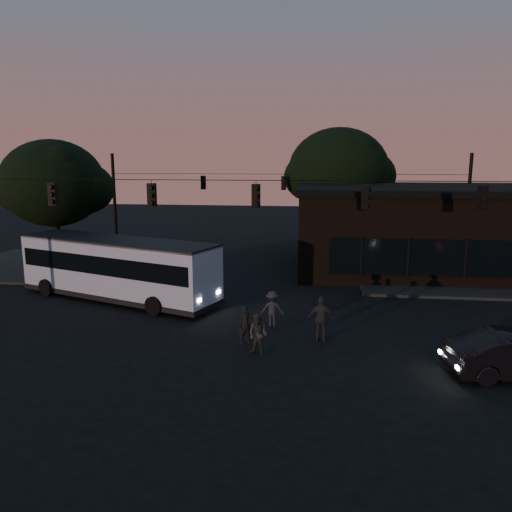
# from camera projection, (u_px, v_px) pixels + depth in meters

# --- Properties ---
(ground) EXTENTS (120.00, 120.00, 0.00)m
(ground) POSITION_uv_depth(u_px,v_px,m) (242.00, 359.00, 17.94)
(ground) COLOR black
(ground) RESTS_ON ground
(sidewalk_far_right) EXTENTS (14.00, 10.00, 0.15)m
(sidewalk_far_right) POSITION_uv_depth(u_px,v_px,m) (474.00, 277.00, 30.07)
(sidewalk_far_right) COLOR black
(sidewalk_far_right) RESTS_ON ground
(sidewalk_far_left) EXTENTS (14.00, 10.00, 0.15)m
(sidewalk_far_left) POSITION_uv_depth(u_px,v_px,m) (67.00, 266.00, 33.30)
(sidewalk_far_left) COLOR black
(sidewalk_far_left) RESTS_ON ground
(building) EXTENTS (15.40, 10.41, 5.40)m
(building) POSITION_uv_depth(u_px,v_px,m) (419.00, 228.00, 31.86)
(building) COLOR black
(building) RESTS_ON ground
(tree_behind) EXTENTS (7.60, 7.60, 9.43)m
(tree_behind) POSITION_uv_depth(u_px,v_px,m) (338.00, 171.00, 37.69)
(tree_behind) COLOR black
(tree_behind) RESTS_ON ground
(tree_left) EXTENTS (6.40, 6.40, 8.30)m
(tree_left) POSITION_uv_depth(u_px,v_px,m) (53.00, 183.00, 31.27)
(tree_left) COLOR black
(tree_left) RESTS_ON ground
(signal_rig_near) EXTENTS (26.24, 0.30, 7.50)m
(signal_rig_near) POSITION_uv_depth(u_px,v_px,m) (256.00, 222.00, 20.99)
(signal_rig_near) COLOR black
(signal_rig_near) RESTS_ON ground
(signal_rig_far) EXTENTS (26.24, 0.30, 7.50)m
(signal_rig_far) POSITION_uv_depth(u_px,v_px,m) (283.00, 199.00, 36.61)
(signal_rig_far) COLOR black
(signal_rig_far) RESTS_ON ground
(bus) EXTENTS (11.31, 6.33, 3.13)m
(bus) POSITION_uv_depth(u_px,v_px,m) (117.00, 266.00, 25.20)
(bus) COLOR #A1ADCD
(bus) RESTS_ON ground
(pedestrian_a) EXTENTS (0.65, 0.54, 1.52)m
(pedestrian_a) POSITION_uv_depth(u_px,v_px,m) (246.00, 325.00, 19.30)
(pedestrian_a) COLOR black
(pedestrian_a) RESTS_ON ground
(pedestrian_b) EXTENTS (0.94, 0.85, 1.57)m
(pedestrian_b) POSITION_uv_depth(u_px,v_px,m) (258.00, 335.00, 18.14)
(pedestrian_b) COLOR #2C2A28
(pedestrian_b) RESTS_ON ground
(pedestrian_c) EXTENTS (1.09, 0.52, 1.80)m
(pedestrian_c) POSITION_uv_depth(u_px,v_px,m) (322.00, 319.00, 19.57)
(pedestrian_c) COLOR #27242C
(pedestrian_c) RESTS_ON ground
(pedestrian_d) EXTENTS (1.00, 0.59, 1.54)m
(pedestrian_d) POSITION_uv_depth(u_px,v_px,m) (272.00, 309.00, 21.32)
(pedestrian_d) COLOR black
(pedestrian_d) RESTS_ON ground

